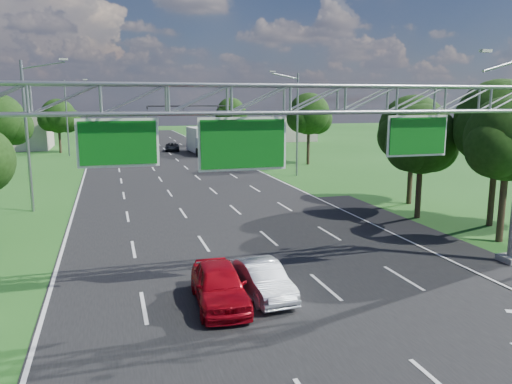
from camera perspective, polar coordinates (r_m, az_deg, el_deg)
name	(u,v)px	position (r m, az deg, el deg)	size (l,w,h in m)	color
ground	(200,202)	(37.36, -6.38, -1.10)	(220.00, 220.00, 0.00)	#1E5319
road	(200,202)	(37.36, -6.38, -1.10)	(18.00, 180.00, 0.02)	black
road_flare	(459,252)	(27.03, 22.22, -6.36)	(3.00, 30.00, 0.02)	black
sign_gantry	(289,115)	(19.25, 3.80, 8.73)	(23.50, 1.00, 9.56)	gray
traffic_signal	(208,116)	(72.42, -5.51, 8.63)	(12.21, 0.24, 7.00)	black
streetlight_l_near	(30,129)	(36.45, -24.46, 6.59)	(2.97, 0.22, 10.16)	gray
streetlight_l_far	(68,114)	(71.26, -20.67, 8.32)	(2.97, 0.22, 10.16)	gray
streetlight_r_mid	(295,119)	(49.35, 4.53, 8.27)	(2.97, 0.22, 10.16)	gray
tree_cluster_right	(473,136)	(32.98, 23.54, 5.88)	(9.91, 14.60, 8.68)	#2D2116
tree_verge_lc	(59,118)	(76.42, -21.61, 7.91)	(5.76, 4.80, 7.62)	#2D2116
tree_verge_rd	(309,116)	(58.57, 6.11, 8.65)	(5.76, 4.80, 8.28)	#2D2116
tree_verge_re	(231,113)	(86.56, -2.84, 8.99)	(5.76, 4.80, 7.84)	#2D2116
building_left	(1,133)	(85.66, -27.12, 6.03)	(14.00, 10.00, 5.00)	#ADA191
building_right	(278,130)	(93.29, 2.57, 7.13)	(12.00, 9.00, 4.00)	#ADA191
red_coupe	(219,285)	(18.70, -4.21, -10.54)	(1.82, 4.53, 1.54)	#A60713
silver_sedan	(262,279)	(19.50, 0.74, -9.95)	(1.40, 4.03, 1.33)	silver
car_queue_a	(150,151)	(68.80, -12.04, 4.58)	(1.80, 4.43, 1.28)	white
car_queue_b	(172,147)	(74.66, -9.55, 5.08)	(2.00, 4.35, 1.21)	black
car_queue_c	(122,147)	(73.93, -15.02, 4.95)	(1.84, 4.57, 1.56)	black
car_queue_d	(227,154)	(63.43, -3.31, 4.35)	(1.46, 4.17, 1.38)	white
box_truck	(202,141)	(70.79, -6.18, 5.79)	(3.15, 9.61, 3.59)	white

